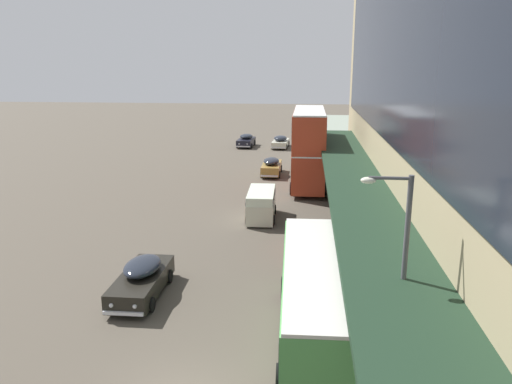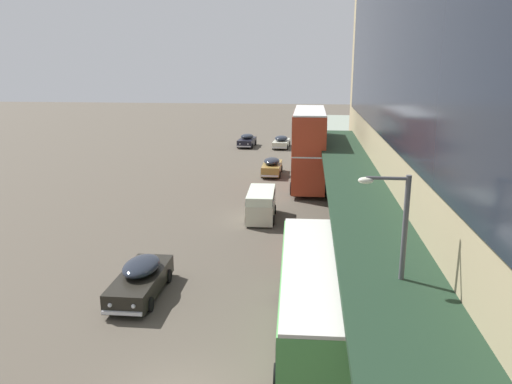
% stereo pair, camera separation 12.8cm
% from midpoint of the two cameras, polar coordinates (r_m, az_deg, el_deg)
% --- Properties ---
extents(transit_bus_kerbside_front, '(2.85, 10.08, 6.48)m').
position_cam_midpoint_polar(transit_bus_kerbside_front, '(42.41, 6.16, 5.29)').
color(transit_bus_kerbside_front, '#A9341D').
rests_on(transit_bus_kerbside_front, ground).
extents(transit_bus_kerbside_rear, '(2.92, 10.34, 3.23)m').
position_cam_midpoint_polar(transit_bus_kerbside_rear, '(18.86, 6.89, -11.75)').
color(transit_bus_kerbside_rear, '#4E9D4D').
rests_on(transit_bus_kerbside_rear, ground).
extents(sedan_second_near, '(2.12, 4.54, 1.59)m').
position_cam_midpoint_polar(sedan_second_near, '(63.38, -0.98, 5.91)').
color(sedan_second_near, black).
rests_on(sedan_second_near, ground).
extents(sedan_oncoming_front, '(1.94, 4.95, 1.62)m').
position_cam_midpoint_polar(sedan_oncoming_front, '(23.33, -12.87, -9.58)').
color(sedan_oncoming_front, black).
rests_on(sedan_oncoming_front, ground).
extents(sedan_trailing_mid, '(1.83, 4.70, 1.66)m').
position_cam_midpoint_polar(sedan_trailing_mid, '(47.01, 1.91, 2.95)').
color(sedan_trailing_mid, olive).
rests_on(sedan_trailing_mid, ground).
extents(sedan_lead_mid, '(2.14, 4.80, 1.54)m').
position_cam_midpoint_polar(sedan_lead_mid, '(62.58, 2.97, 5.76)').
color(sedan_lead_mid, beige).
rests_on(sedan_lead_mid, ground).
extents(sedan_oncoming_rear, '(2.11, 5.01, 1.63)m').
position_cam_midpoint_polar(sedan_oncoming_rear, '(27.92, 6.72, -5.25)').
color(sedan_oncoming_rear, '#AB2313').
rests_on(sedan_oncoming_rear, ground).
extents(vw_van, '(1.99, 4.59, 1.96)m').
position_cam_midpoint_polar(vw_van, '(33.55, 0.71, -1.23)').
color(vw_van, beige).
rests_on(vw_van, ground).
extents(street_lamp, '(1.50, 0.28, 6.94)m').
position_cam_midpoint_polar(street_lamp, '(15.62, 15.91, -8.58)').
color(street_lamp, '#4C4C51').
rests_on(street_lamp, sidewalk_kerb).
extents(fire_hydrant, '(0.20, 0.40, 0.70)m').
position_cam_midpoint_polar(fire_hydrant, '(32.21, 10.82, -3.29)').
color(fire_hydrant, red).
rests_on(fire_hydrant, sidewalk_kerb).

